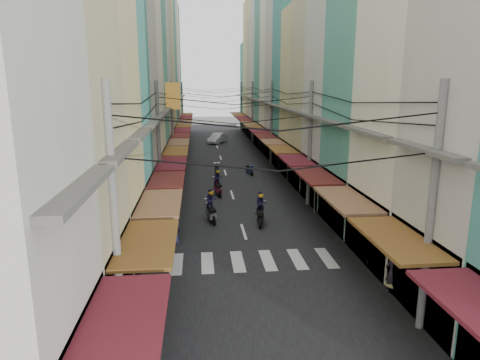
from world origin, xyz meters
TOP-DOWN VIEW (x-y plane):
  - ground at (0.00, 0.00)m, footprint 160.00×160.00m
  - road at (0.00, 20.00)m, footprint 10.00×80.00m
  - sidewalk_left at (-6.50, 20.00)m, footprint 3.00×80.00m
  - sidewalk_right at (6.50, 20.00)m, footprint 3.00×80.00m
  - crosswalk at (-0.00, -6.00)m, footprint 7.55×2.40m
  - building_row_left at (-7.92, 16.56)m, footprint 7.80×67.67m
  - building_row_right at (7.92, 16.45)m, footprint 7.80×68.98m
  - utility_poles at (0.00, 15.01)m, footprint 10.20×66.13m
  - white_car at (0.18, 33.53)m, footprint 5.11×3.69m
  - bicycle at (7.50, -3.00)m, footprint 1.85×0.85m
  - moving_scooters at (-0.38, 3.99)m, footprint 4.30×15.75m
  - parked_scooters at (4.94, -4.31)m, footprint 12.63×13.37m
  - pedestrians at (-4.14, 3.11)m, footprint 12.78×21.37m
  - market_umbrella at (6.20, -5.47)m, footprint 2.28×2.28m
  - traffic_sign at (4.78, 1.00)m, footprint 0.10×0.56m

SIDE VIEW (x-z plane):
  - ground at x=0.00m, z-range 0.00..0.00m
  - white_car at x=0.18m, z-range -0.84..0.84m
  - bicycle at x=7.50m, z-range -0.61..0.61m
  - road at x=0.00m, z-range 0.00..0.02m
  - crosswalk at x=0.00m, z-range 0.02..0.03m
  - sidewalk_left at x=-6.50m, z-range 0.00..0.06m
  - sidewalk_right at x=6.50m, z-range 0.00..0.06m
  - parked_scooters at x=4.94m, z-range -0.03..0.98m
  - moving_scooters at x=-0.38m, z-range -0.41..1.58m
  - pedestrians at x=-4.14m, z-range -0.03..2.17m
  - traffic_sign at x=4.78m, z-range 0.55..3.13m
  - market_umbrella at x=6.20m, z-range 0.92..3.33m
  - utility_poles at x=0.00m, z-range 2.49..10.69m
  - building_row_right at x=7.92m, z-range -1.89..20.71m
  - building_row_left at x=-7.92m, z-range -2.07..21.63m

